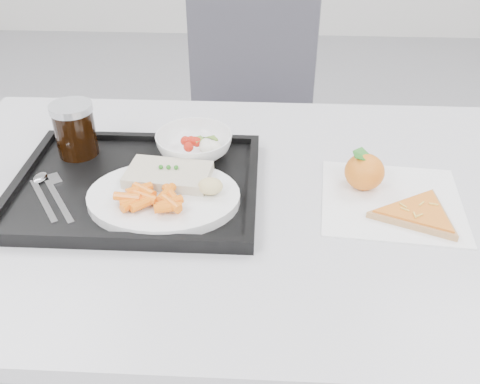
# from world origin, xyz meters

# --- Properties ---
(table) EXTENTS (1.20, 0.80, 0.75)m
(table) POSITION_xyz_m (0.00, 0.30, 0.68)
(table) COLOR silver
(table) RESTS_ON ground
(chair) EXTENTS (0.49, 0.49, 0.93)m
(chair) POSITION_xyz_m (0.01, 1.06, 0.54)
(chair) COLOR #3E3D46
(chair) RESTS_ON ground
(tray) EXTENTS (0.45, 0.35, 0.03)m
(tray) POSITION_xyz_m (-0.18, 0.31, 0.76)
(tray) COLOR black
(tray) RESTS_ON table
(dinner_plate) EXTENTS (0.27, 0.27, 0.02)m
(dinner_plate) POSITION_xyz_m (-0.12, 0.25, 0.77)
(dinner_plate) COLOR white
(dinner_plate) RESTS_ON tray
(fish_fillet) EXTENTS (0.16, 0.11, 0.03)m
(fish_fillet) POSITION_xyz_m (-0.12, 0.30, 0.79)
(fish_fillet) COLOR beige
(fish_fillet) RESTS_ON dinner_plate
(bread_roll) EXTENTS (0.05, 0.05, 0.03)m
(bread_roll) POSITION_xyz_m (-0.04, 0.25, 0.80)
(bread_roll) COLOR tan
(bread_roll) RESTS_ON dinner_plate
(salad_bowl) EXTENTS (0.15, 0.15, 0.05)m
(salad_bowl) POSITION_xyz_m (-0.08, 0.41, 0.79)
(salad_bowl) COLOR white
(salad_bowl) RESTS_ON tray
(cola_glass) EXTENTS (0.08, 0.08, 0.11)m
(cola_glass) POSITION_xyz_m (-0.32, 0.41, 0.82)
(cola_glass) COLOR black
(cola_glass) RESTS_ON tray
(cutlery) EXTENTS (0.13, 0.16, 0.01)m
(cutlery) POSITION_xyz_m (-0.33, 0.27, 0.77)
(cutlery) COLOR silver
(cutlery) RESTS_ON tray
(napkin) EXTENTS (0.27, 0.26, 0.00)m
(napkin) POSITION_xyz_m (0.29, 0.29, 0.75)
(napkin) COLOR white
(napkin) RESTS_ON table
(tangerine) EXTENTS (0.09, 0.09, 0.07)m
(tangerine) POSITION_xyz_m (0.24, 0.34, 0.79)
(tangerine) COLOR orange
(tangerine) RESTS_ON napkin
(pizza_slice) EXTENTS (0.19, 0.19, 0.02)m
(pizza_slice) POSITION_xyz_m (0.33, 0.24, 0.76)
(pizza_slice) COLOR tan
(pizza_slice) RESTS_ON napkin
(carrot_pile) EXTENTS (0.12, 0.08, 0.02)m
(carrot_pile) POSITION_xyz_m (-0.13, 0.21, 0.80)
(carrot_pile) COLOR orange
(carrot_pile) RESTS_ON dinner_plate
(salad_contents) EXTENTS (0.08, 0.05, 0.02)m
(salad_contents) POSITION_xyz_m (-0.06, 0.39, 0.80)
(salad_contents) COLOR red
(salad_contents) RESTS_ON salad_bowl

